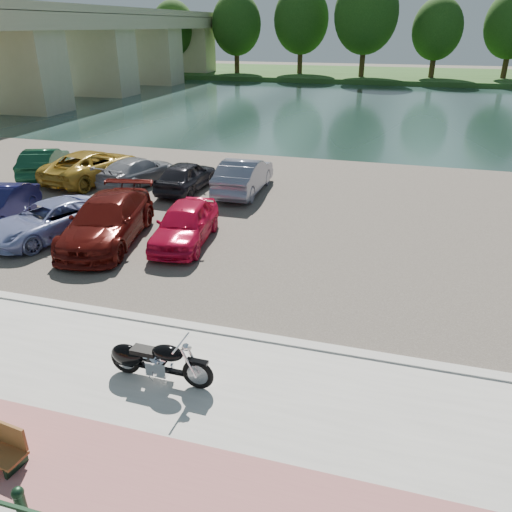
{
  "coord_description": "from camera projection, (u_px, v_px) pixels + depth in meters",
  "views": [
    {
      "loc": [
        3.13,
        -7.56,
        6.82
      ],
      "look_at": [
        -0.3,
        4.33,
        1.1
      ],
      "focal_mm": 35.0,
      "sensor_mm": 36.0,
      "label": 1
    }
  ],
  "objects": [
    {
      "name": "ground",
      "position": [
        212.0,
        391.0,
        10.24
      ],
      "size": [
        200.0,
        200.0,
        0.0
      ],
      "primitive_type": "plane",
      "color": "#595447",
      "rests_on": "ground"
    },
    {
      "name": "promenade",
      "position": [
        193.0,
        423.0,
        9.35
      ],
      "size": [
        60.0,
        6.0,
        0.1
      ],
      "primitive_type": "cube",
      "color": "#B0ADA5",
      "rests_on": "ground"
    },
    {
      "name": "pink_path",
      "position": [
        156.0,
        485.0,
        8.02
      ],
      "size": [
        60.0,
        2.0,
        0.01
      ],
      "primitive_type": "cube",
      "color": "#A15B5C",
      "rests_on": "promenade"
    },
    {
      "name": "kerb",
      "position": [
        241.0,
        336.0,
        11.96
      ],
      "size": [
        60.0,
        0.3,
        0.14
      ],
      "primitive_type": "cube",
      "color": "#B0ADA5",
      "rests_on": "ground"
    },
    {
      "name": "parking_lot",
      "position": [
        310.0,
        214.0,
        19.83
      ],
      "size": [
        60.0,
        18.0,
        0.04
      ],
      "primitive_type": "cube",
      "color": "#474039",
      "rests_on": "ground"
    },
    {
      "name": "river",
      "position": [
        368.0,
        109.0,
        45.12
      ],
      "size": [
        120.0,
        40.0,
        0.0
      ],
      "primitive_type": "cube",
      "color": "#192E29",
      "rests_on": "ground"
    },
    {
      "name": "far_bank",
      "position": [
        386.0,
        75.0,
        72.9
      ],
      "size": [
        120.0,
        24.0,
        0.6
      ],
      "primitive_type": "cube",
      "color": "#214619",
      "rests_on": "ground"
    },
    {
      "name": "bridge",
      "position": [
        95.0,
        40.0,
        50.75
      ],
      "size": [
        7.0,
        56.0,
        8.55
      ],
      "color": "tan",
      "rests_on": "ground"
    },
    {
      "name": "bollards",
      "position": [
        12.0,
        504.0,
        7.21
      ],
      "size": [
        10.68,
        0.18,
        0.81
      ],
      "color": "black",
      "rests_on": "promenade"
    },
    {
      "name": "far_trees",
      "position": [
        425.0,
        20.0,
        63.37
      ],
      "size": [
        70.25,
        10.68,
        12.52
      ],
      "color": "#3B2A15",
      "rests_on": "far_bank"
    },
    {
      "name": "motorcycle",
      "position": [
        151.0,
        360.0,
        10.29
      ],
      "size": [
        2.33,
        0.75,
        1.05
      ],
      "rotation": [
        0.0,
        0.0,
        -0.02
      ],
      "color": "black",
      "rests_on": "promenade"
    },
    {
      "name": "car_2",
      "position": [
        49.0,
        220.0,
        17.41
      ],
      "size": [
        3.5,
        4.9,
        1.24
      ],
      "primitive_type": "imported",
      "rotation": [
        0.0,
        0.0,
        -0.36
      ],
      "color": "#8892C6",
      "rests_on": "parking_lot"
    },
    {
      "name": "car_3",
      "position": [
        107.0,
        221.0,
        16.95
      ],
      "size": [
        3.09,
        5.57,
        1.53
      ],
      "primitive_type": "imported",
      "rotation": [
        0.0,
        0.0,
        0.19
      ],
      "color": "#4D0E0B",
      "rests_on": "parking_lot"
    },
    {
      "name": "car_4",
      "position": [
        185.0,
        224.0,
        16.88
      ],
      "size": [
        2.11,
        4.25,
        1.39
      ],
      "primitive_type": "imported",
      "rotation": [
        0.0,
        0.0,
        0.12
      ],
      "color": "red",
      "rests_on": "parking_lot"
    },
    {
      "name": "car_5",
      "position": [
        44.0,
        162.0,
        24.48
      ],
      "size": [
        2.88,
        4.44,
        1.38
      ],
      "primitive_type": "imported",
      "rotation": [
        0.0,
        0.0,
        3.51
      ],
      "color": "#103D24",
      "rests_on": "parking_lot"
    },
    {
      "name": "car_6",
      "position": [
        92.0,
        166.0,
        23.78
      ],
      "size": [
        3.21,
        5.53,
        1.45
      ],
      "primitive_type": "imported",
      "rotation": [
        0.0,
        0.0,
        2.98
      ],
      "color": "#B38A29",
      "rests_on": "parking_lot"
    },
    {
      "name": "car_7",
      "position": [
        138.0,
        171.0,
        23.18
      ],
      "size": [
        2.57,
        4.67,
        1.28
      ],
      "primitive_type": "imported",
      "rotation": [
        0.0,
        0.0,
        2.96
      ],
      "color": "gray",
      "rests_on": "parking_lot"
    },
    {
      "name": "car_8",
      "position": [
        186.0,
        176.0,
        22.31
      ],
      "size": [
        1.75,
        4.03,
        1.35
      ],
      "primitive_type": "imported",
      "rotation": [
        0.0,
        0.0,
        3.1
      ],
      "color": "black",
      "rests_on": "parking_lot"
    },
    {
      "name": "car_9",
      "position": [
        244.0,
        176.0,
        22.06
      ],
      "size": [
        1.69,
        4.64,
        1.52
      ],
      "primitive_type": "imported",
      "rotation": [
        0.0,
        0.0,
        3.16
      ],
      "color": "slate",
      "rests_on": "parking_lot"
    }
  ]
}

